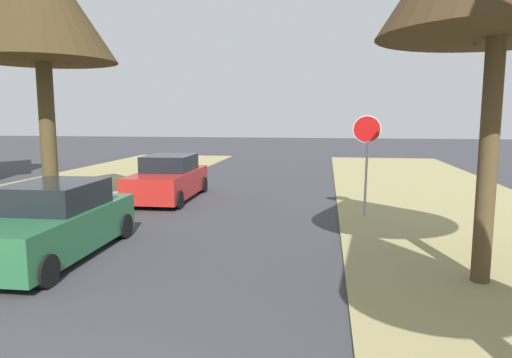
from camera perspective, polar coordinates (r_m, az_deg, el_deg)
stop_sign_far at (r=13.72m, az=13.60°, el=4.31°), size 0.81×0.53×2.95m
street_tree_left_mid_b at (r=15.96m, az=-25.30°, el=19.07°), size 4.38×4.38×8.02m
parked_sedan_green at (r=10.63m, az=-23.95°, el=-5.06°), size 2.02×4.44×1.57m
parked_sedan_red at (r=16.73m, az=-10.83°, el=-0.02°), size 2.02×4.44×1.57m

